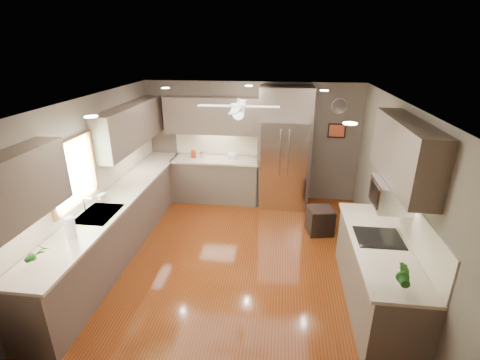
% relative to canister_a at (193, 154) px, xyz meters
% --- Properties ---
extents(floor, '(5.00, 5.00, 0.00)m').
position_rel_canister_a_xyz_m(floor, '(1.21, -2.19, -1.02)').
color(floor, '#4F1B0A').
rests_on(floor, ground).
extents(ceiling, '(5.00, 5.00, 0.00)m').
position_rel_canister_a_xyz_m(ceiling, '(1.21, -2.19, 1.48)').
color(ceiling, white).
rests_on(ceiling, ground).
extents(wall_back, '(4.50, 0.00, 4.50)m').
position_rel_canister_a_xyz_m(wall_back, '(1.21, 0.31, 0.23)').
color(wall_back, brown).
rests_on(wall_back, ground).
extents(wall_front, '(4.50, 0.00, 4.50)m').
position_rel_canister_a_xyz_m(wall_front, '(1.21, -4.69, 0.23)').
color(wall_front, brown).
rests_on(wall_front, ground).
extents(wall_left, '(0.00, 5.00, 5.00)m').
position_rel_canister_a_xyz_m(wall_left, '(-1.04, -2.19, 0.23)').
color(wall_left, brown).
rests_on(wall_left, ground).
extents(wall_right, '(0.00, 5.00, 5.00)m').
position_rel_canister_a_xyz_m(wall_right, '(3.46, -2.19, 0.23)').
color(wall_right, brown).
rests_on(wall_right, ground).
extents(canister_a, '(0.14, 0.14, 0.17)m').
position_rel_canister_a_xyz_m(canister_a, '(0.00, 0.00, 0.00)').
color(canister_a, maroon).
rests_on(canister_a, back_run).
extents(canister_b, '(0.11, 0.11, 0.13)m').
position_rel_canister_a_xyz_m(canister_b, '(0.18, 0.03, -0.01)').
color(canister_b, silver).
rests_on(canister_b, back_run).
extents(soap_bottle, '(0.10, 0.10, 0.18)m').
position_rel_canister_a_xyz_m(soap_bottle, '(-0.86, -2.29, 0.01)').
color(soap_bottle, white).
rests_on(soap_bottle, left_run).
extents(potted_plant_left, '(0.18, 0.14, 0.31)m').
position_rel_canister_a_xyz_m(potted_plant_left, '(-0.74, -3.94, 0.08)').
color(potted_plant_left, '#1C4F16').
rests_on(potted_plant_left, left_run).
extents(potted_plant_right, '(0.17, 0.14, 0.30)m').
position_rel_canister_a_xyz_m(potted_plant_right, '(3.11, -3.85, 0.07)').
color(potted_plant_right, '#1C4F16').
rests_on(potted_plant_right, right_run).
extents(bowl, '(0.27, 0.27, 0.06)m').
position_rel_canister_a_xyz_m(bowl, '(0.83, 0.03, -0.05)').
color(bowl, beige).
rests_on(bowl, back_run).
extents(left_run, '(0.65, 4.70, 1.45)m').
position_rel_canister_a_xyz_m(left_run, '(-0.75, -2.04, -0.54)').
color(left_run, brown).
rests_on(left_run, ground).
extents(back_run, '(1.85, 0.65, 1.45)m').
position_rel_canister_a_xyz_m(back_run, '(0.48, 0.01, -0.54)').
color(back_run, brown).
rests_on(back_run, ground).
extents(uppers, '(4.50, 4.70, 0.95)m').
position_rel_canister_a_xyz_m(uppers, '(0.47, -1.48, 0.85)').
color(uppers, brown).
rests_on(uppers, wall_left).
extents(window, '(0.05, 1.12, 0.92)m').
position_rel_canister_a_xyz_m(window, '(-1.01, -2.69, 0.53)').
color(window, '#BFF2B2').
rests_on(window, wall_left).
extents(sink, '(0.50, 0.70, 0.32)m').
position_rel_canister_a_xyz_m(sink, '(-0.73, -2.69, -0.11)').
color(sink, silver).
rests_on(sink, left_run).
extents(refrigerator, '(1.06, 0.75, 2.45)m').
position_rel_canister_a_xyz_m(refrigerator, '(1.91, -0.04, 0.17)').
color(refrigerator, silver).
rests_on(refrigerator, ground).
extents(right_run, '(0.70, 2.20, 1.45)m').
position_rel_canister_a_xyz_m(right_run, '(3.14, -2.99, -0.54)').
color(right_run, brown).
rests_on(right_run, ground).
extents(microwave, '(0.43, 0.55, 0.34)m').
position_rel_canister_a_xyz_m(microwave, '(3.23, -2.74, 0.46)').
color(microwave, silver).
rests_on(microwave, wall_right).
extents(ceiling_fan, '(1.18, 1.18, 0.32)m').
position_rel_canister_a_xyz_m(ceiling_fan, '(1.21, -1.89, 1.31)').
color(ceiling_fan, white).
rests_on(ceiling_fan, ceiling).
extents(recessed_lights, '(2.84, 3.14, 0.01)m').
position_rel_canister_a_xyz_m(recessed_lights, '(1.17, -1.79, 1.47)').
color(recessed_lights, white).
rests_on(recessed_lights, ceiling).
extents(wall_clock, '(0.30, 0.03, 0.30)m').
position_rel_canister_a_xyz_m(wall_clock, '(2.96, 0.29, 1.03)').
color(wall_clock, white).
rests_on(wall_clock, wall_back).
extents(framed_print, '(0.36, 0.03, 0.30)m').
position_rel_canister_a_xyz_m(framed_print, '(2.96, 0.28, 0.53)').
color(framed_print, black).
rests_on(framed_print, wall_back).
extents(stool, '(0.51, 0.51, 0.49)m').
position_rel_canister_a_xyz_m(stool, '(2.60, -1.18, -0.78)').
color(stool, black).
rests_on(stool, ground).
extents(paper_towel, '(0.12, 0.12, 0.30)m').
position_rel_canister_a_xyz_m(paper_towel, '(-0.72, -3.35, 0.06)').
color(paper_towel, white).
rests_on(paper_towel, left_run).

